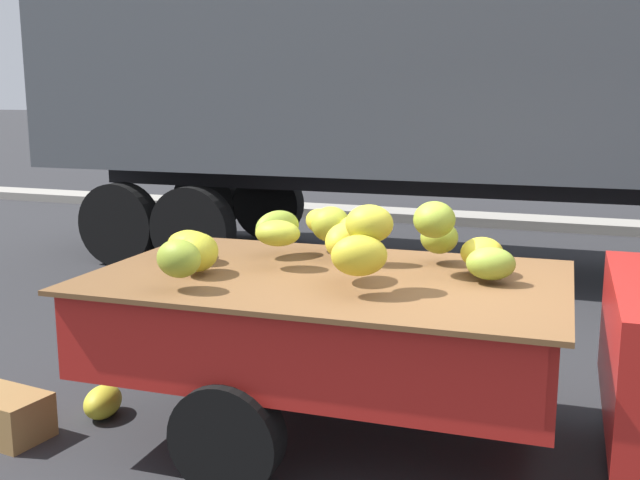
# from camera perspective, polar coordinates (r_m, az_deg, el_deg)

# --- Properties ---
(ground) EXTENTS (220.00, 220.00, 0.00)m
(ground) POSITION_cam_1_polar(r_m,az_deg,el_deg) (4.74, 9.87, -16.42)
(ground) COLOR #28282B
(curb_strip) EXTENTS (80.00, 0.80, 0.16)m
(curb_strip) POSITION_cam_1_polar(r_m,az_deg,el_deg) (13.15, 17.11, 1.24)
(curb_strip) COLOR gray
(curb_strip) RESTS_ON ground
(semi_trailer) EXTENTS (12.04, 2.81, 3.95)m
(semi_trailer) POSITION_cam_1_polar(r_m,az_deg,el_deg) (9.43, 13.37, 12.86)
(semi_trailer) COLOR #4C5156
(semi_trailer) RESTS_ON ground
(fallen_banana_bunch_near_tailgate) EXTENTS (0.31, 0.40, 0.22)m
(fallen_banana_bunch_near_tailgate) POSITION_cam_1_polar(r_m,az_deg,el_deg) (5.43, -16.31, -11.82)
(fallen_banana_bunch_near_tailgate) COLOR gold
(fallen_banana_bunch_near_tailgate) RESTS_ON ground
(produce_crate) EXTENTS (0.56, 0.42, 0.29)m
(produce_crate) POSITION_cam_1_polar(r_m,az_deg,el_deg) (5.32, -22.89, -12.32)
(produce_crate) COLOR olive
(produce_crate) RESTS_ON ground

